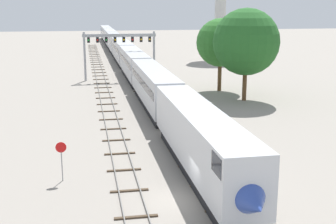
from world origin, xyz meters
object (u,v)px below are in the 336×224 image
(signal_gantry, at_px, (120,44))
(trackside_tree_mid, at_px, (220,43))
(stop_sign, at_px, (61,156))
(passenger_train, at_px, (122,51))
(trackside_tree_left, at_px, (246,42))

(signal_gantry, distance_m, trackside_tree_mid, 18.49)
(stop_sign, distance_m, trackside_tree_mid, 38.63)
(passenger_train, relative_size, stop_sign, 54.38)
(passenger_train, height_order, trackside_tree_mid, trackside_tree_mid)
(trackside_tree_left, bearing_deg, signal_gantry, 126.36)
(stop_sign, relative_size, trackside_tree_left, 0.24)
(passenger_train, relative_size, trackside_tree_left, 13.12)
(signal_gantry, bearing_deg, trackside_tree_left, -53.64)
(signal_gantry, relative_size, trackside_tree_left, 1.01)
(passenger_train, distance_m, stop_sign, 68.13)
(passenger_train, xyz_separation_m, trackside_tree_left, (12.41, -42.76, 5.02))
(passenger_train, xyz_separation_m, stop_sign, (-10.00, -67.38, -0.74))
(trackside_tree_left, xyz_separation_m, trackside_tree_mid, (-1.21, 7.27, -0.66))
(stop_sign, xyz_separation_m, trackside_tree_mid, (21.20, 31.89, 5.10))
(signal_gantry, distance_m, trackside_tree_left, 24.78)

